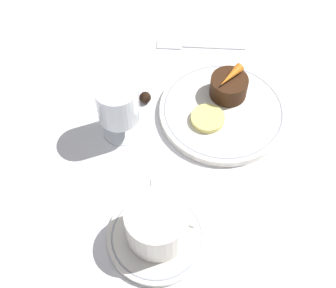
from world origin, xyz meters
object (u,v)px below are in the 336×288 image
(dinner_plate, at_px, (223,112))
(fork, at_px, (191,45))
(wine_glass, at_px, (118,105))
(dessert_cake, at_px, (229,87))
(coffee_cup, at_px, (157,224))

(dinner_plate, distance_m, fork, 0.18)
(wine_glass, xyz_separation_m, dessert_cake, (0.05, -0.20, -0.04))
(dessert_cake, bearing_deg, dinner_plate, 157.61)
(coffee_cup, height_order, fork, coffee_cup)
(wine_glass, bearing_deg, coffee_cup, -168.52)
(dinner_plate, distance_m, dessert_cake, 0.05)
(dinner_plate, relative_size, wine_glass, 2.01)
(wine_glass, xyz_separation_m, fork, (0.19, -0.15, -0.07))
(coffee_cup, relative_size, wine_glass, 1.05)
(dinner_plate, distance_m, wine_glass, 0.19)
(dessert_cake, bearing_deg, fork, 17.89)
(dinner_plate, height_order, wine_glass, wine_glass)
(fork, xyz_separation_m, dessert_cake, (-0.14, -0.05, 0.03))
(dessert_cake, bearing_deg, coffee_cup, 148.42)
(fork, height_order, dessert_cake, dessert_cake)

